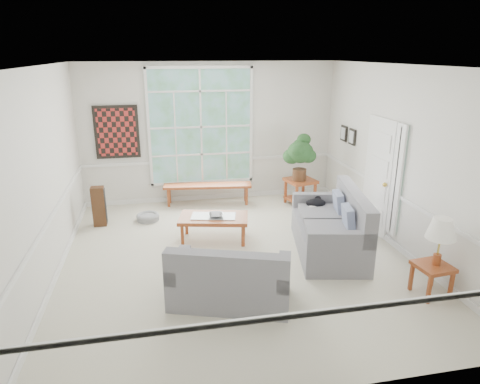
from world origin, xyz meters
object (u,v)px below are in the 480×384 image
loveseat_right (329,222)px  end_table (300,192)px  side_table (431,280)px  coffee_table (214,228)px  loveseat_front (230,272)px

loveseat_right → end_table: loveseat_right is taller
loveseat_right → side_table: loveseat_right is taller
loveseat_right → coffee_table: loveseat_right is taller
loveseat_front → side_table: loveseat_front is taller
loveseat_right → end_table: size_ratio=3.37×
loveseat_right → loveseat_front: bearing=-136.2°
loveseat_front → coffee_table: bearing=107.3°
coffee_table → end_table: bearing=47.8°
coffee_table → loveseat_right: bearing=-11.6°
coffee_table → end_table: end_table is taller
loveseat_right → side_table: 1.80m
loveseat_right → end_table: bearing=94.3°
loveseat_front → end_table: (2.15, 3.45, -0.14)m
loveseat_front → side_table: bearing=10.9°
loveseat_front → coffee_table: (0.06, 1.98, -0.20)m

